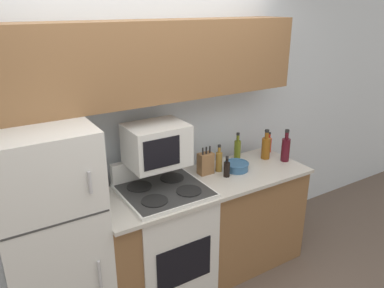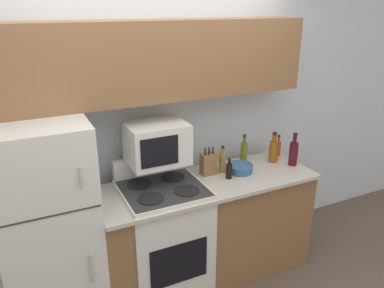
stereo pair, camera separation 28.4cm
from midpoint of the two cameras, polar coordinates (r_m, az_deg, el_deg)
The scene contains 14 objects.
wall_back at distance 3.19m, azimuth -3.94°, elevation 2.23°, with size 8.00×0.05×2.55m.
lower_cabinets at distance 3.30m, azimuth 4.71°, elevation -12.78°, with size 1.82×0.64×0.93m.
refrigerator at distance 2.85m, azimuth -18.21°, elevation -12.00°, with size 0.64×0.74×1.59m.
upper_cabinets at distance 2.87m, azimuth -2.70°, elevation 12.57°, with size 2.46×0.35×0.58m.
stove at distance 3.13m, azimuth -1.62°, elevation -14.22°, with size 0.64×0.62×1.11m.
microwave at distance 2.86m, azimuth -2.55°, elevation 0.07°, with size 0.45×0.36×0.32m.
knife_block at distance 3.14m, azimuth 5.11°, elevation -3.10°, with size 0.13×0.08×0.24m.
bowl at distance 3.23m, azimuth 9.90°, elevation -3.69°, with size 0.21×0.21×0.07m.
bottle_hot_sauce at distance 3.65m, azimuth 15.18°, elevation -0.54°, with size 0.05×0.05×0.20m.
bottle_wine_red at distance 3.46m, azimuth 17.51°, elevation -1.30°, with size 0.08×0.08×0.30m.
bottle_vinegar at distance 3.19m, azimuth 7.21°, elevation -2.80°, with size 0.06×0.06×0.24m.
bottle_whiskey at distance 3.48m, azimuth 14.62°, elevation -0.97°, with size 0.08×0.08×0.28m.
bottle_soy_sauce at distance 3.10m, azimuth 8.29°, elevation -4.04°, with size 0.05×0.05×0.18m.
bottle_olive_oil at distance 3.43m, azimuth 10.28°, elevation -1.12°, with size 0.06×0.06×0.26m.
Camera 2 is at (-0.99, -2.13, 2.28)m, focal length 35.00 mm.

